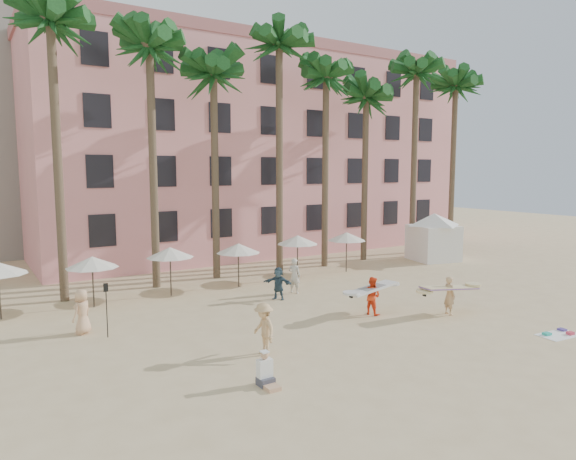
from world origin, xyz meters
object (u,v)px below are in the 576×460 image
(pink_hotel, at_px, (249,154))
(carrier_yellow, at_px, (449,293))
(carrier_white, at_px, (372,294))
(cabana, at_px, (434,233))

(pink_hotel, distance_m, carrier_yellow, 24.93)
(carrier_white, bearing_deg, carrier_yellow, -32.95)
(pink_hotel, height_order, carrier_white, pink_hotel)
(cabana, height_order, carrier_yellow, cabana)
(cabana, height_order, carrier_white, cabana)
(carrier_yellow, bearing_deg, cabana, 44.60)
(cabana, bearing_deg, carrier_white, -148.16)
(carrier_yellow, bearing_deg, carrier_white, 147.05)
(carrier_white, bearing_deg, pink_hotel, 76.31)
(pink_hotel, height_order, carrier_yellow, pink_hotel)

